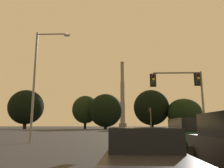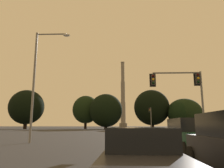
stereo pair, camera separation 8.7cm
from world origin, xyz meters
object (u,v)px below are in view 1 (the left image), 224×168
object	(u,v)px
sedan_center_lane_second	(144,159)
street_lamp	(39,74)
traffic_light_overhead_right	(185,88)
traffic_light_far_right	(150,116)
smokestack	(123,101)
suv_right_lane_front	(192,136)

from	to	relation	value
sedan_center_lane_second	street_lamp	bearing A→B (deg)	122.14
traffic_light_overhead_right	traffic_light_far_right	xyz separation A→B (m)	(2.00, 37.89, -0.84)
traffic_light_far_right	smokestack	xyz separation A→B (m)	(-5.79, 103.97, 15.33)
street_lamp	sedan_center_lane_second	bearing A→B (deg)	-59.41
traffic_light_overhead_right	traffic_light_far_right	distance (m)	37.95
sedan_center_lane_second	traffic_light_overhead_right	bearing A→B (deg)	70.67
traffic_light_overhead_right	street_lamp	world-z (taller)	street_lamp
suv_right_lane_front	street_lamp	size ratio (longest dim) A/B	0.50
sedan_center_lane_second	traffic_light_overhead_right	xyz separation A→B (m)	(5.34, 14.00, 4.13)
suv_right_lane_front	sedan_center_lane_second	bearing A→B (deg)	-117.78
sedan_center_lane_second	traffic_light_far_right	size ratio (longest dim) A/B	0.78
traffic_light_overhead_right	street_lamp	size ratio (longest dim) A/B	0.63
sedan_center_lane_second	smokestack	world-z (taller)	smokestack
traffic_light_overhead_right	smokestack	size ratio (longest dim) A/B	0.13
street_lamp	smokestack	bearing A→B (deg)	86.26
sedan_center_lane_second	traffic_light_far_right	world-z (taller)	traffic_light_far_right
traffic_light_far_right	smokestack	world-z (taller)	smokestack
traffic_light_far_right	suv_right_lane_front	bearing A→B (deg)	-95.08
sedan_center_lane_second	street_lamp	size ratio (longest dim) A/B	0.48
sedan_center_lane_second	traffic_light_far_right	xyz separation A→B (m)	(7.33, 51.89, 3.30)
suv_right_lane_front	smokestack	bearing A→B (deg)	89.36
traffic_light_far_right	sedan_center_lane_second	bearing A→B (deg)	-98.04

